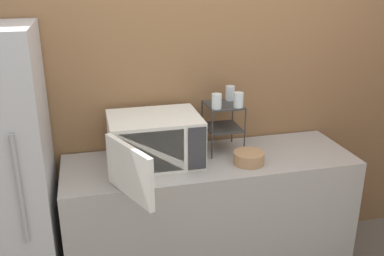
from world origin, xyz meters
TOP-DOWN VIEW (x-y plane):
  - wall_back at (0.00, 0.65)m, footprint 8.00×0.06m
  - counter at (0.00, 0.31)m, footprint 1.89×0.61m
  - microwave at (-0.36, 0.34)m, footprint 0.59×0.84m
  - dish_rack at (0.12, 0.43)m, footprint 0.23×0.25m
  - glass_front_left at (0.05, 0.35)m, footprint 0.06×0.06m
  - glass_back_right at (0.19, 0.52)m, footprint 0.06×0.06m
  - glass_front_right at (0.19, 0.35)m, footprint 0.06×0.06m
  - bowl at (0.21, 0.18)m, footprint 0.19×0.19m

SIDE VIEW (x-z plane):
  - counter at x=0.00m, z-range 0.00..0.89m
  - bowl at x=0.21m, z-range 0.89..0.96m
  - microwave at x=-0.36m, z-range 0.89..1.20m
  - dish_rack at x=0.12m, z-range 0.96..1.29m
  - glass_front_left at x=0.05m, z-range 1.22..1.31m
  - glass_back_right at x=0.19m, z-range 1.22..1.31m
  - glass_front_right at x=0.19m, z-range 1.22..1.31m
  - wall_back at x=0.00m, z-range 0.00..2.60m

